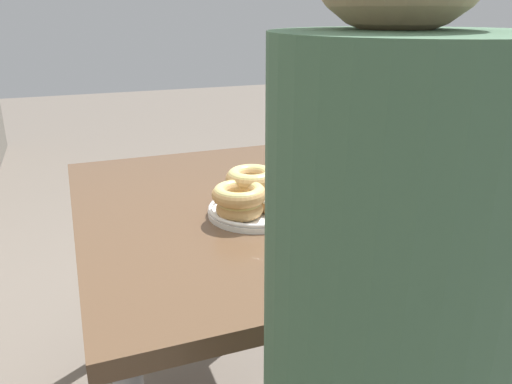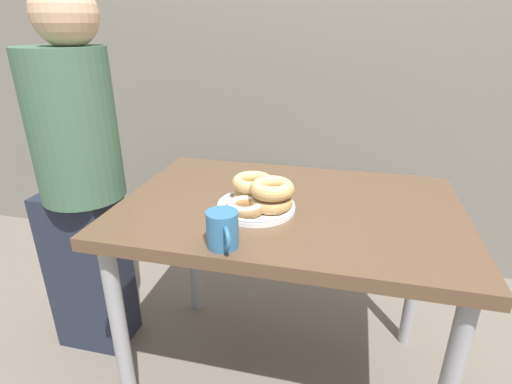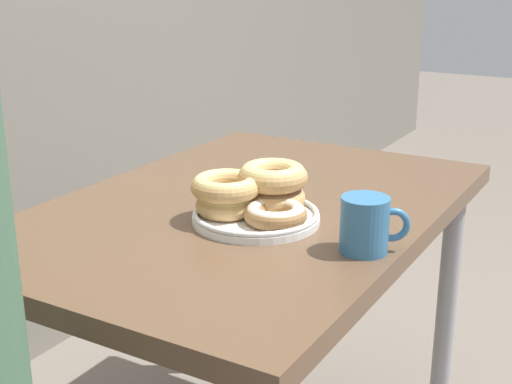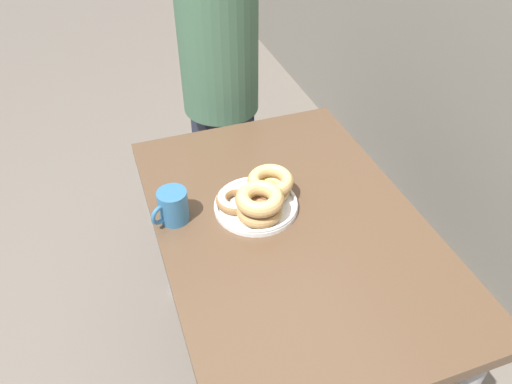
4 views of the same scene
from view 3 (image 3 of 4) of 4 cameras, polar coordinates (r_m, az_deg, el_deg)
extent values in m
cube|color=brown|center=(1.47, -0.56, -1.58)|extent=(1.07, 0.73, 0.04)
cylinder|color=#99999E|center=(1.92, 14.96, -9.38)|extent=(0.05, 0.05, 0.70)
cylinder|color=#99999E|center=(2.13, -0.95, -5.89)|extent=(0.05, 0.05, 0.70)
cylinder|color=white|center=(1.35, 0.00, -2.14)|extent=(0.24, 0.24, 0.01)
torus|color=white|center=(1.34, 0.00, -1.66)|extent=(0.24, 0.24, 0.01)
torus|color=tan|center=(1.38, 1.32, -0.48)|extent=(0.18, 0.18, 0.04)
torus|color=brown|center=(1.37, 1.32, -0.18)|extent=(0.17, 0.17, 0.03)
torus|color=tan|center=(1.35, -2.43, -1.06)|extent=(0.16, 0.16, 0.04)
torus|color=#E0D17F|center=(1.34, -2.43, -0.80)|extent=(0.15, 0.15, 0.03)
torus|color=#9E7042|center=(1.30, 1.57, -1.81)|extent=(0.16, 0.16, 0.03)
torus|color=silver|center=(1.30, 1.57, -1.57)|extent=(0.15, 0.15, 0.03)
torus|color=tan|center=(1.36, 1.35, 1.25)|extent=(0.19, 0.19, 0.04)
torus|color=#E0D17F|center=(1.36, 1.36, 1.55)|extent=(0.18, 0.18, 0.03)
torus|color=tan|center=(1.34, -2.42, 0.45)|extent=(0.18, 0.18, 0.04)
torus|color=#E0D17F|center=(1.33, -2.42, 0.72)|extent=(0.17, 0.17, 0.03)
cylinder|color=teal|center=(1.21, 8.67, -2.60)|extent=(0.08, 0.08, 0.10)
cylinder|color=#382114|center=(1.20, 8.76, -0.70)|extent=(0.07, 0.07, 0.00)
torus|color=teal|center=(1.22, 10.88, -2.60)|extent=(0.04, 0.06, 0.06)
camera|label=1|loc=(1.05, -60.65, 9.90)|focal=35.00mm
camera|label=2|loc=(1.43, 50.49, 14.23)|focal=28.00mm
camera|label=4|loc=(2.18, 25.41, 29.47)|focal=35.00mm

